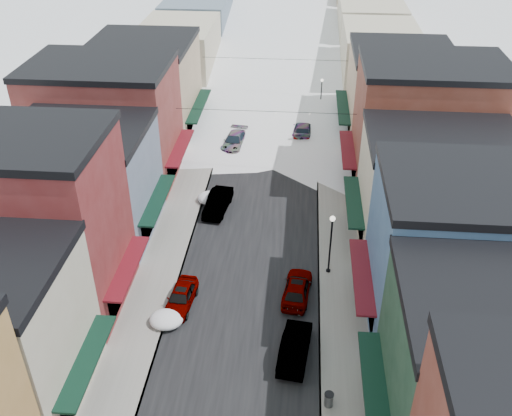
% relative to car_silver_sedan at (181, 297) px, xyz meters
% --- Properties ---
extents(road, '(10.00, 160.00, 0.01)m').
position_rel_car_silver_sedan_xyz_m(road, '(4.30, 39.26, -0.69)').
color(road, black).
rests_on(road, ground).
extents(sidewalk_left, '(3.20, 160.00, 0.15)m').
position_rel_car_silver_sedan_xyz_m(sidewalk_left, '(-2.30, 39.26, -0.62)').
color(sidewalk_left, gray).
rests_on(sidewalk_left, ground).
extents(sidewalk_right, '(3.20, 160.00, 0.15)m').
position_rel_car_silver_sedan_xyz_m(sidewalk_right, '(10.90, 39.26, -0.62)').
color(sidewalk_right, gray).
rests_on(sidewalk_right, ground).
extents(curb_left, '(0.10, 160.00, 0.15)m').
position_rel_car_silver_sedan_xyz_m(curb_left, '(-0.75, 39.26, -0.62)').
color(curb_left, slate).
rests_on(curb_left, ground).
extents(curb_right, '(0.10, 160.00, 0.15)m').
position_rel_car_silver_sedan_xyz_m(curb_right, '(9.35, 39.26, -0.62)').
color(curb_right, slate).
rests_on(curb_right, ground).
extents(bldg_l_brick_near, '(12.30, 8.20, 12.50)m').
position_rel_car_silver_sedan_xyz_m(bldg_l_brick_near, '(-9.39, -0.24, 5.56)').
color(bldg_l_brick_near, maroon).
rests_on(bldg_l_brick_near, ground).
extents(bldg_l_grayblue, '(11.30, 9.20, 9.00)m').
position_rel_car_silver_sedan_xyz_m(bldg_l_grayblue, '(-8.89, 8.26, 3.81)').
color(bldg_l_grayblue, slate).
rests_on(bldg_l_grayblue, ground).
extents(bldg_l_brick_far, '(13.30, 9.20, 11.00)m').
position_rel_car_silver_sedan_xyz_m(bldg_l_brick_far, '(-9.89, 17.26, 4.81)').
color(bldg_l_brick_far, maroon).
rests_on(bldg_l_brick_far, ground).
extents(bldg_l_tan, '(11.30, 11.20, 10.00)m').
position_rel_car_silver_sedan_xyz_m(bldg_l_tan, '(-8.89, 27.26, 4.31)').
color(bldg_l_tan, tan).
rests_on(bldg_l_tan, ground).
extents(bldg_r_green, '(11.30, 9.20, 9.50)m').
position_rel_car_silver_sedan_xyz_m(bldg_r_green, '(17.49, -8.74, 4.06)').
color(bldg_r_green, '#1D3D29').
rests_on(bldg_r_green, ground).
extents(bldg_r_blue, '(11.30, 9.20, 10.50)m').
position_rel_car_silver_sedan_xyz_m(bldg_r_blue, '(17.49, 0.26, 4.56)').
color(bldg_r_blue, '#3C5F89').
rests_on(bldg_r_blue, ground).
extents(bldg_r_cream, '(12.30, 9.20, 9.00)m').
position_rel_car_silver_sedan_xyz_m(bldg_r_cream, '(17.99, 9.26, 3.81)').
color(bldg_r_cream, beige).
rests_on(bldg_r_cream, ground).
extents(bldg_r_brick_far, '(13.30, 9.20, 11.50)m').
position_rel_car_silver_sedan_xyz_m(bldg_r_brick_far, '(18.49, 18.26, 5.06)').
color(bldg_r_brick_far, maroon).
rests_on(bldg_r_brick_far, ground).
extents(bldg_r_tan, '(11.30, 11.20, 9.50)m').
position_rel_car_silver_sedan_xyz_m(bldg_r_tan, '(17.49, 28.26, 4.06)').
color(bldg_r_tan, tan).
rests_on(bldg_r_tan, ground).
extents(distant_blocks, '(34.00, 55.00, 8.00)m').
position_rel_car_silver_sedan_xyz_m(distant_blocks, '(4.30, 62.26, 3.31)').
color(distant_blocks, gray).
rests_on(distant_blocks, ground).
extents(overhead_cables, '(16.40, 15.04, 0.04)m').
position_rel_car_silver_sedan_xyz_m(overhead_cables, '(4.30, 26.76, 5.51)').
color(overhead_cables, black).
rests_on(overhead_cables, ground).
extents(car_silver_sedan, '(2.03, 4.21, 1.39)m').
position_rel_car_silver_sedan_xyz_m(car_silver_sedan, '(0.00, 0.00, 0.00)').
color(car_silver_sedan, '#A2A5AA').
rests_on(car_silver_sedan, ground).
extents(car_dark_hatch, '(2.20, 4.83, 1.54)m').
position_rel_car_silver_sedan_xyz_m(car_dark_hatch, '(0.80, 12.08, 0.07)').
color(car_dark_hatch, black).
rests_on(car_dark_hatch, ground).
extents(car_silver_wagon, '(2.66, 5.24, 1.46)m').
position_rel_car_silver_sedan_xyz_m(car_silver_wagon, '(0.80, 24.21, 0.04)').
color(car_silver_wagon, gray).
rests_on(car_silver_wagon, ground).
extents(car_green_sedan, '(2.17, 4.85, 1.55)m').
position_rel_car_silver_sedan_xyz_m(car_green_sedan, '(7.80, -3.96, 0.08)').
color(car_green_sedan, black).
rests_on(car_green_sedan, ground).
extents(car_gray_suv, '(2.29, 4.61, 1.51)m').
position_rel_car_silver_sedan_xyz_m(car_gray_suv, '(7.80, 1.52, 0.06)').
color(car_gray_suv, gray).
rests_on(car_gray_suv, ground).
extents(car_black_sedan, '(2.38, 5.36, 1.53)m').
position_rel_car_silver_sedan_xyz_m(car_black_sedan, '(7.80, 27.47, 0.07)').
color(car_black_sedan, black).
rests_on(car_black_sedan, ground).
extents(car_lane_silver, '(2.07, 4.11, 1.34)m').
position_rel_car_silver_sedan_xyz_m(car_lane_silver, '(2.33, 30.64, -0.02)').
color(car_lane_silver, '#96999D').
rests_on(car_lane_silver, ground).
extents(car_lane_white, '(2.70, 5.42, 1.47)m').
position_rel_car_silver_sedan_xyz_m(car_lane_white, '(5.61, 51.77, 0.04)').
color(car_lane_white, '#B9B9BB').
rests_on(car_lane_white, ground).
extents(trash_can, '(0.54, 0.54, 0.91)m').
position_rel_car_silver_sedan_xyz_m(trash_can, '(9.78, -7.58, -0.08)').
color(trash_can, '#56595B').
rests_on(trash_can, sidewalk_right).
extents(streetlamp_near, '(0.40, 0.40, 4.81)m').
position_rel_car_silver_sedan_xyz_m(streetlamp_near, '(10.03, 4.32, 2.49)').
color(streetlamp_near, black).
rests_on(streetlamp_near, sidewalk_right).
extents(streetlamp_far, '(0.34, 0.34, 4.14)m').
position_rel_car_silver_sedan_xyz_m(streetlamp_far, '(9.72, 33.60, 2.07)').
color(streetlamp_far, black).
rests_on(streetlamp_far, sidewalk_right).
extents(snow_pile_mid, '(2.22, 2.56, 0.94)m').
position_rel_car_silver_sedan_xyz_m(snow_pile_mid, '(-0.58, -1.89, -0.25)').
color(snow_pile_mid, white).
rests_on(snow_pile_mid, ground).
extents(snow_pile_far, '(2.31, 2.62, 0.98)m').
position_rel_car_silver_sedan_xyz_m(snow_pile_far, '(0.02, 13.31, -0.23)').
color(snow_pile_far, white).
rests_on(snow_pile_far, ground).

